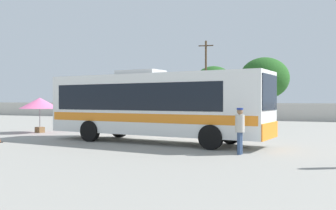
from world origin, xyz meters
The scene contains 11 objects.
ground_plane centered at (0.00, 10.00, 0.00)m, with size 300.00×300.00×0.00m, color gray.
perimeter_wall centered at (0.00, 23.15, 0.88)m, with size 80.00×0.30×1.76m, color beige.
coach_bus_white_orange centered at (0.28, -0.12, 1.89)m, with size 11.33×3.64×3.53m.
attendant_by_bus_door centered at (5.11, -2.57, 1.00)m, with size 0.39×0.39×1.76m.
vendor_umbrella_secondary_pink centered at (-8.67, 1.95, 1.85)m, with size 2.48×2.48×2.22m.
parked_car_leftmost_maroon centered at (-9.38, 20.68, 0.76)m, with size 4.11×2.14×1.42m.
parked_car_second_maroon centered at (-3.55, 20.30, 0.81)m, with size 4.21×2.05×1.53m.
utility_pole_near centered at (-5.72, 27.14, 4.83)m, with size 1.80×0.40×9.29m.
roadside_tree_left centered at (-16.94, 29.00, 4.69)m, with size 3.34×3.34×6.14m.
roadside_tree_midleft centered at (-5.65, 30.11, 4.28)m, with size 5.10×5.10×6.45m.
roadside_tree_midright centered at (0.77, 30.04, 4.74)m, with size 5.98×5.98×7.28m.
Camera 1 is at (8.27, -16.69, 2.04)m, focal length 40.34 mm.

